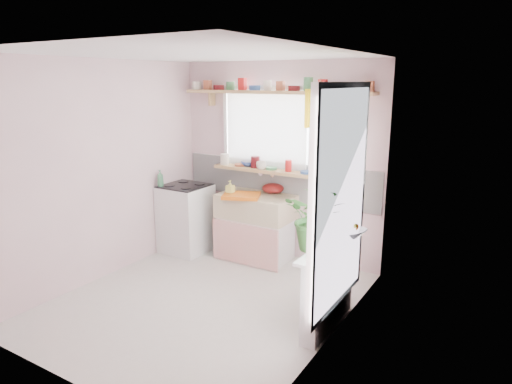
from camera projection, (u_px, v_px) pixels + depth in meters
The scene contains 19 objects.
room at pixel (300, 166), 4.86m from camera, with size 3.20×3.20×3.20m.
sink_unit at pixel (256, 227), 5.86m from camera, with size 0.95×0.65×1.11m.
cooker at pixel (186, 218), 6.12m from camera, with size 0.58×0.58×0.93m.
radiator_ledge at pixel (328, 287), 4.23m from camera, with size 0.22×0.95×0.78m.
windowsill at pixel (263, 170), 5.84m from camera, with size 1.40×0.22×0.04m, color tan.
pine_shelf at pixel (274, 92), 5.52m from camera, with size 2.52×0.24×0.04m, color tan.
shelf_crockery at pixel (274, 86), 5.51m from camera, with size 2.47×0.11×0.12m.
sill_crockery at pixel (260, 164), 5.85m from camera, with size 1.35×0.11×0.12m.
dish_tray at pixel (241, 196), 5.64m from camera, with size 0.45×0.33×0.04m, color orange.
colander at pixel (273, 188), 5.84m from camera, with size 0.28×0.28×0.13m, color #621210.
jade_plant at pixel (318, 218), 4.03m from camera, with size 0.55×0.48×0.61m, color #2E6327.
fruit_bowl at pixel (347, 232), 4.45m from camera, with size 0.34×0.34×0.08m, color white.
herb_pot at pixel (339, 236), 4.21m from camera, with size 0.10×0.07×0.18m, color #3D722D.
soap_bottle_sink at pixel (230, 188), 5.70m from camera, with size 0.09×0.09×0.20m, color #D5D25E.
sill_cup at pixel (261, 166), 5.77m from camera, with size 0.13×0.13×0.10m, color silver.
sill_bowl at pixel (249, 164), 6.01m from camera, with size 0.20×0.20×0.06m, color #2D4894.
shelf_vase at pixel (320, 85), 5.13m from camera, with size 0.13×0.13×0.14m, color #AB4434.
cooker_bottle at pixel (160, 178), 5.92m from camera, with size 0.08×0.08×0.22m, color #3F7E53.
fruit at pixel (348, 226), 4.44m from camera, with size 0.20×0.14×0.10m.
Camera 1 is at (2.74, -3.48, 2.26)m, focal length 32.00 mm.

